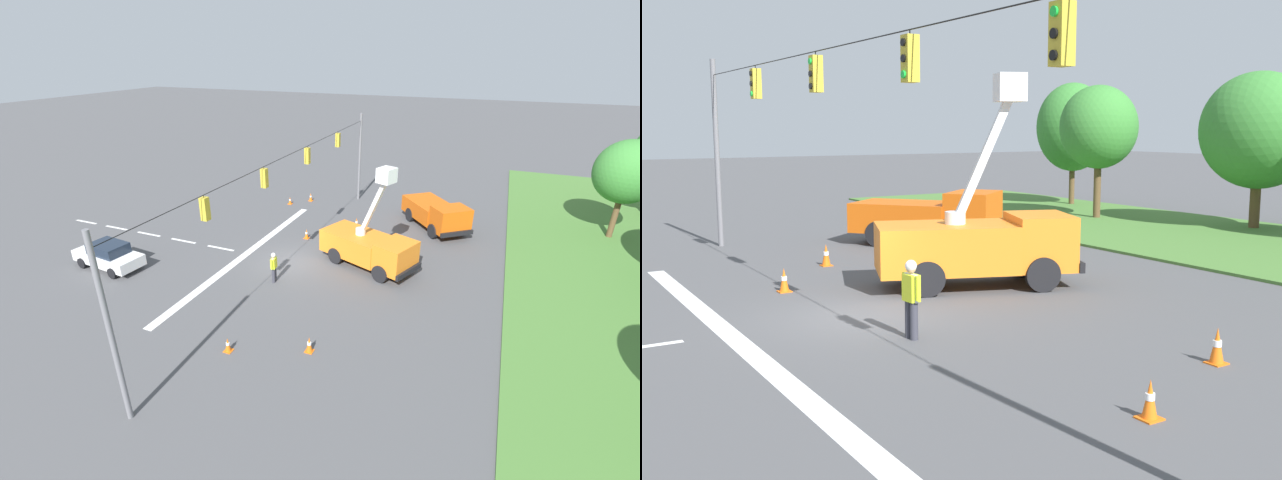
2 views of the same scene
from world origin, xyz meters
TOP-DOWN VIEW (x-y plane):
  - ground_plane at (0.00, 0.00)m, footprint 200.00×200.00m
  - lane_markings at (0.00, -4.68)m, footprint 17.60×15.25m
  - signal_gantry at (0.03, -0.00)m, footprint 26.20×0.33m
  - tree_west at (-11.69, 18.48)m, footprint 3.84×4.00m
  - utility_truck_bucket_lift at (-1.32, 4.43)m, footprint 4.30×6.28m
  - utility_truck_support_near at (-8.90, 7.17)m, footprint 6.08×5.57m
  - sedan_white at (4.72, -9.70)m, footprint 2.25×4.46m
  - road_worker at (2.50, 0.13)m, footprint 0.65×0.28m
  - traffic_cone_foreground_left at (7.28, 4.37)m, footprint 0.36×0.36m
  - traffic_cone_foreground_right at (-3.61, -0.67)m, footprint 0.36×0.36m
  - traffic_cone_mid_left at (8.60, 1.14)m, footprint 0.36×0.36m
  - traffic_cone_mid_right at (-10.94, -3.59)m, footprint 0.36×0.36m
  - traffic_cone_near_bucket at (-9.55, -4.86)m, footprint 0.36×0.36m
  - traffic_cone_lane_edge_a at (-6.79, 1.88)m, footprint 0.36×0.36m

SIDE VIEW (x-z plane):
  - ground_plane at x=0.00m, z-range 0.00..0.00m
  - lane_markings at x=0.00m, z-range 0.00..0.01m
  - traffic_cone_near_bucket at x=-9.55m, z-range -0.01..0.62m
  - traffic_cone_mid_left at x=8.60m, z-range -0.01..0.66m
  - traffic_cone_foreground_right at x=-3.61m, z-range -0.01..0.68m
  - traffic_cone_mid_right at x=-10.94m, z-range -0.01..0.69m
  - traffic_cone_foreground_left at x=7.28m, z-range -0.01..0.73m
  - traffic_cone_lane_edge_a at x=-6.79m, z-range 0.00..0.74m
  - sedan_white at x=4.72m, z-range 0.01..1.57m
  - road_worker at x=2.50m, z-range 0.11..1.88m
  - utility_truck_support_near at x=-8.90m, z-range 0.06..2.22m
  - utility_truck_bucket_lift at x=-1.32m, z-range -1.74..4.41m
  - signal_gantry at x=0.03m, z-range 0.98..8.18m
  - tree_west at x=-11.69m, z-range 1.26..7.99m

